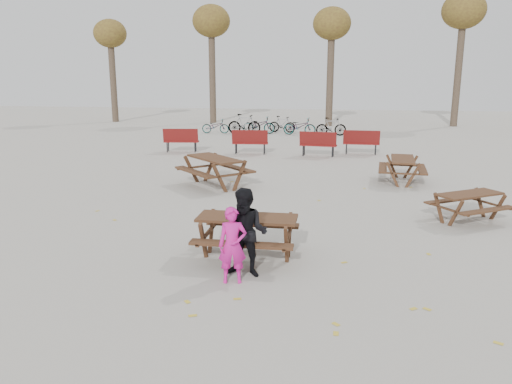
# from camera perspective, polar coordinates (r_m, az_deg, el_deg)

# --- Properties ---
(ground) EXTENTS (80.00, 80.00, 0.00)m
(ground) POSITION_cam_1_polar(r_m,az_deg,el_deg) (9.31, -0.99, -7.41)
(ground) COLOR gray
(ground) RESTS_ON ground
(main_picnic_table) EXTENTS (1.80, 1.45, 0.78)m
(main_picnic_table) POSITION_cam_1_polar(r_m,az_deg,el_deg) (9.11, -1.01, -3.96)
(main_picnic_table) COLOR #341D12
(main_picnic_table) RESTS_ON ground
(food_tray) EXTENTS (0.18, 0.11, 0.03)m
(food_tray) POSITION_cam_1_polar(r_m,az_deg,el_deg) (8.99, -0.75, -2.83)
(food_tray) COLOR white
(food_tray) RESTS_ON main_picnic_table
(bread_roll) EXTENTS (0.14, 0.06, 0.05)m
(bread_roll) POSITION_cam_1_polar(r_m,az_deg,el_deg) (8.98, -0.75, -2.57)
(bread_roll) COLOR tan
(bread_roll) RESTS_ON food_tray
(soda_bottle) EXTENTS (0.07, 0.07, 0.17)m
(soda_bottle) POSITION_cam_1_polar(r_m,az_deg,el_deg) (8.82, -0.46, -2.78)
(soda_bottle) COLOR silver
(soda_bottle) RESTS_ON main_picnic_table
(child) EXTENTS (0.51, 0.39, 1.25)m
(child) POSITION_cam_1_polar(r_m,az_deg,el_deg) (8.03, -2.70, -6.11)
(child) COLOR #D11A8C
(child) RESTS_ON ground
(adult) EXTENTS (0.78, 0.63, 1.50)m
(adult) POSITION_cam_1_polar(r_m,az_deg,el_deg) (8.23, -1.11, -4.70)
(adult) COLOR black
(adult) RESTS_ON ground
(picnic_table_east) EXTENTS (1.96, 1.88, 0.66)m
(picnic_table_east) POSITION_cam_1_polar(r_m,az_deg,el_deg) (12.39, 23.11, -1.61)
(picnic_table_east) COLOR #341D12
(picnic_table_east) RESTS_ON ground
(picnic_table_north) EXTENTS (2.59, 2.60, 0.87)m
(picnic_table_north) POSITION_cam_1_polar(r_m,az_deg,el_deg) (15.02, -4.75, 2.31)
(picnic_table_north) COLOR #341D12
(picnic_table_north) RESTS_ON ground
(picnic_table_far) EXTENTS (1.57, 1.88, 0.76)m
(picnic_table_far) POSITION_cam_1_polar(r_m,az_deg,el_deg) (16.18, 16.35, 2.40)
(picnic_table_far) COLOR #341D12
(picnic_table_far) RESTS_ON ground
(park_bench_row) EXTENTS (9.25, 1.40, 1.03)m
(park_bench_row) POSITION_cam_1_polar(r_m,az_deg,el_deg) (21.11, 2.39, 5.75)
(park_bench_row) COLOR maroon
(park_bench_row) RESTS_ON ground
(bicycle_row) EXTENTS (8.15, 1.90, 1.12)m
(bicycle_row) POSITION_cam_1_polar(r_m,az_deg,el_deg) (28.27, 1.77, 7.62)
(bicycle_row) COLOR black
(bicycle_row) RESTS_ON ground
(tree_row) EXTENTS (32.17, 3.52, 8.26)m
(tree_row) POSITION_cam_1_polar(r_m,az_deg,el_deg) (33.85, 8.50, 18.10)
(tree_row) COLOR #382B21
(tree_row) RESTS_ON ground
(fallen_leaves) EXTENTS (11.00, 11.00, 0.01)m
(fallen_leaves) POSITION_cam_1_polar(r_m,az_deg,el_deg) (11.59, 3.63, -3.20)
(fallen_leaves) COLOR gold
(fallen_leaves) RESTS_ON ground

